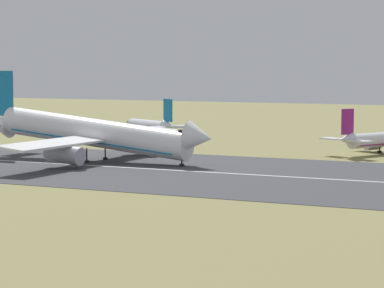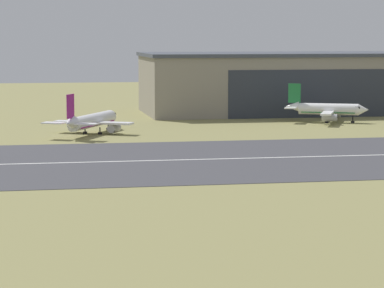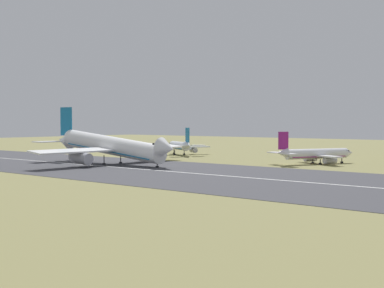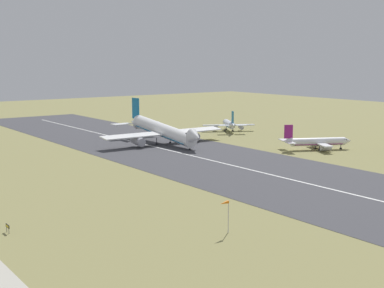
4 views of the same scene
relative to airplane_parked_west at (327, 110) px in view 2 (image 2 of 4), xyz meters
The scene contains 6 objects.
ground_plane 120.35m from the airplane_parked_west, 108.08° to the right, with size 607.93×607.93×0.00m, color olive.
runway_strip 68.53m from the airplane_parked_west, 123.06° to the right, with size 367.93×50.18×0.06m, color #3D3D42.
runway_centreline 68.53m from the airplane_parked_west, 123.06° to the right, with size 331.14×0.70×0.01m, color silver.
hangar_building 29.33m from the airplane_parked_west, 77.93° to the left, with size 90.62×32.77×15.68m.
airplane_parked_west is the anchor object (origin of this frame).
airplane_parked_east 57.81m from the airplane_parked_west, 164.45° to the right, with size 19.06×25.04×8.88m.
Camera 2 is at (-31.21, -30.46, 20.27)m, focal length 85.00 mm.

